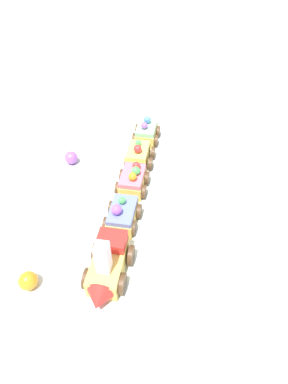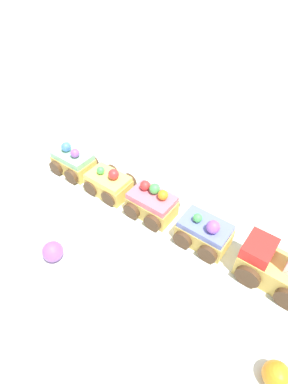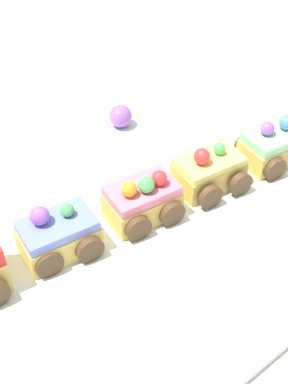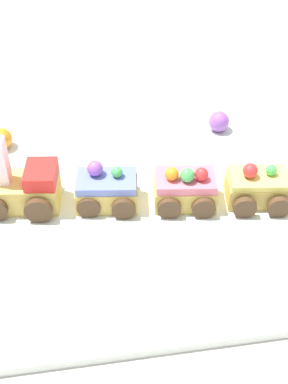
# 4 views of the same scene
# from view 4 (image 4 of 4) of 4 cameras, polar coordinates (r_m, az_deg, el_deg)

# --- Properties ---
(ground_plane) EXTENTS (10.00, 10.00, 0.00)m
(ground_plane) POSITION_cam_4_polar(r_m,az_deg,el_deg) (0.68, 1.83, -2.49)
(ground_plane) COLOR beige
(display_board) EXTENTS (0.83, 0.40, 0.01)m
(display_board) POSITION_cam_4_polar(r_m,az_deg,el_deg) (0.68, 1.84, -2.13)
(display_board) COLOR silver
(display_board) RESTS_ON ground_plane
(cake_train_locomotive) EXTENTS (0.13, 0.08, 0.10)m
(cake_train_locomotive) POSITION_cam_4_polar(r_m,az_deg,el_deg) (0.68, -13.90, 0.40)
(cake_train_locomotive) COLOR #E0BC56
(cake_train_locomotive) RESTS_ON display_board
(cake_car_blueberry) EXTENTS (0.08, 0.07, 0.06)m
(cake_car_blueberry) POSITION_cam_4_polar(r_m,az_deg,el_deg) (0.67, -4.01, 0.21)
(cake_car_blueberry) COLOR #E0BC56
(cake_car_blueberry) RESTS_ON display_board
(cake_car_strawberry) EXTENTS (0.08, 0.07, 0.06)m
(cake_car_strawberry) POSITION_cam_4_polar(r_m,az_deg,el_deg) (0.67, 4.41, 0.32)
(cake_car_strawberry) COLOR #E0BC56
(cake_car_strawberry) RESTS_ON display_board
(cake_car_lemon) EXTENTS (0.08, 0.07, 0.06)m
(cake_car_lemon) POSITION_cam_4_polar(r_m,az_deg,el_deg) (0.69, 12.10, 0.29)
(cake_car_lemon) COLOR #E0BC56
(cake_car_lemon) RESTS_ON display_board
(gumball_purple) EXTENTS (0.03, 0.03, 0.03)m
(gumball_purple) POSITION_cam_4_polar(r_m,az_deg,el_deg) (0.81, 8.00, 7.47)
(gumball_purple) COLOR #9956C6
(gumball_purple) RESTS_ON display_board
(gumball_orange) EXTENTS (0.03, 0.03, 0.03)m
(gumball_orange) POSITION_cam_4_polar(r_m,az_deg,el_deg) (0.79, -14.95, 5.52)
(gumball_orange) COLOR orange
(gumball_orange) RESTS_ON display_board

